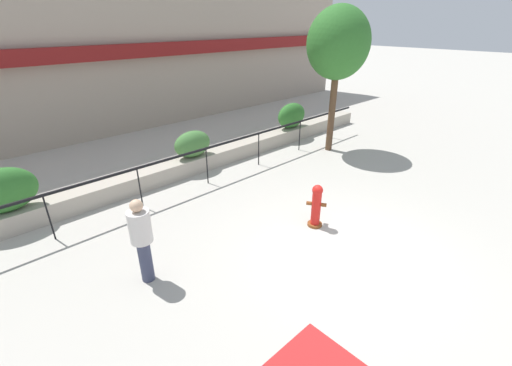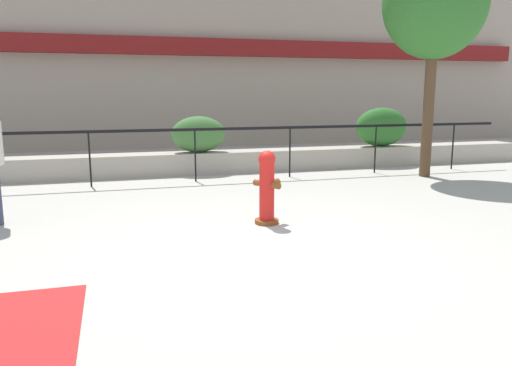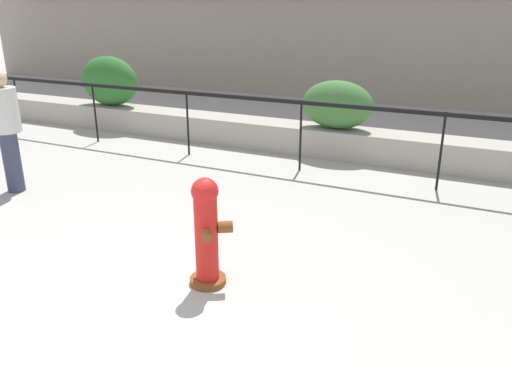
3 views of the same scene
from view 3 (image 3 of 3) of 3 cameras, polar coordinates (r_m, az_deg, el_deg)
name	(u,v)px [view 3 (image 3 of 3)]	position (r m, az deg, el deg)	size (l,w,h in m)	color
ground_plane	(83,339)	(4.45, -19.13, -16.52)	(120.00, 120.00, 0.00)	#B2ADA3
planter_wall_low	(321,140)	(9.16, 7.49, 4.86)	(18.00, 0.70, 0.50)	#ADA393
fence_railing_segment	(301,109)	(7.98, 5.21, 8.43)	(15.00, 0.05, 1.15)	black
hedge_bush_0	(109,81)	(11.43, -16.42, 11.12)	(1.42, 0.70, 1.05)	#2D6B28
hedge_bush_1	(337,105)	(8.94, 9.27, 8.83)	(1.27, 0.70, 0.84)	#427538
fire_hydrant	(207,231)	(4.71, -5.66, -5.51)	(0.49, 0.49, 1.08)	brown
pedestrian	(6,124)	(7.83, -26.68, 6.00)	(0.55, 0.55, 1.73)	#383D56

